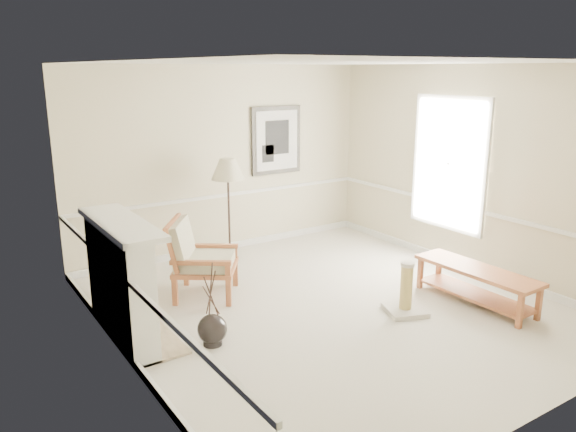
{
  "coord_description": "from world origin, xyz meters",
  "views": [
    {
      "loc": [
        -3.95,
        -5.03,
        2.84
      ],
      "look_at": [
        -0.16,
        0.7,
        1.03
      ],
      "focal_mm": 35.0,
      "sensor_mm": 36.0,
      "label": 1
    }
  ],
  "objects_px": {
    "bench": "(476,280)",
    "scratching_post": "(406,297)",
    "floor_lamp": "(228,172)",
    "floor_vase": "(212,330)",
    "armchair": "(196,255)"
  },
  "relations": [
    {
      "from": "armchair",
      "to": "floor_lamp",
      "type": "relative_size",
      "value": 0.7
    },
    {
      "from": "bench",
      "to": "armchair",
      "type": "bearing_deg",
      "value": 142.24
    },
    {
      "from": "floor_lamp",
      "to": "scratching_post",
      "type": "height_order",
      "value": "floor_lamp"
    },
    {
      "from": "armchair",
      "to": "bench",
      "type": "height_order",
      "value": "armchair"
    },
    {
      "from": "floor_lamp",
      "to": "scratching_post",
      "type": "relative_size",
      "value": 2.47
    },
    {
      "from": "floor_lamp",
      "to": "scratching_post",
      "type": "bearing_deg",
      "value": -73.27
    },
    {
      "from": "scratching_post",
      "to": "armchair",
      "type": "bearing_deg",
      "value": 134.61
    },
    {
      "from": "floor_lamp",
      "to": "bench",
      "type": "bearing_deg",
      "value": -60.33
    },
    {
      "from": "floor_vase",
      "to": "armchair",
      "type": "xyz_separation_m",
      "value": [
        0.44,
        1.33,
        0.37
      ]
    },
    {
      "from": "floor_vase",
      "to": "armchair",
      "type": "distance_m",
      "value": 1.45
    },
    {
      "from": "floor_lamp",
      "to": "bench",
      "type": "relative_size",
      "value": 0.97
    },
    {
      "from": "floor_vase",
      "to": "floor_lamp",
      "type": "xyz_separation_m",
      "value": [
        1.43,
        2.31,
        1.2
      ]
    },
    {
      "from": "bench",
      "to": "scratching_post",
      "type": "xyz_separation_m",
      "value": [
        -0.92,
        0.27,
        -0.11
      ]
    },
    {
      "from": "floor_vase",
      "to": "scratching_post",
      "type": "height_order",
      "value": "floor_vase"
    },
    {
      "from": "armchair",
      "to": "bench",
      "type": "bearing_deg",
      "value": -92.32
    }
  ]
}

